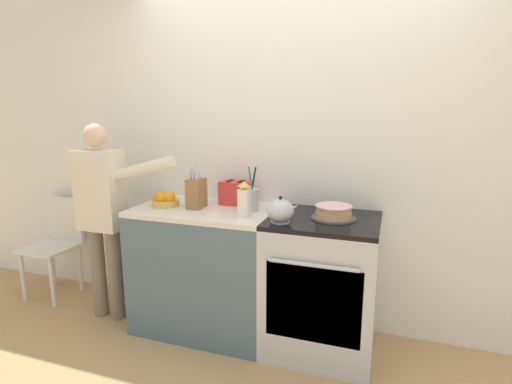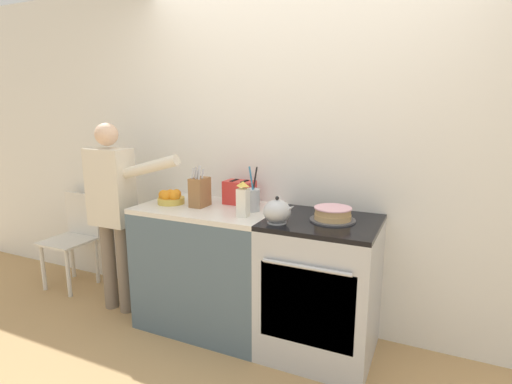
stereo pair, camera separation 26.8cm
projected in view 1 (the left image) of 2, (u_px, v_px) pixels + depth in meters
ground_plane at (272, 366)px, 2.58m from camera, size 16.00×16.00×0.00m
wall_back at (299, 154)px, 2.91m from camera, size 8.00×0.04×2.60m
counter_cabinet at (207, 268)px, 2.97m from camera, size 1.00×0.63×0.93m
stove_range at (321, 285)px, 2.69m from camera, size 0.71×0.67×0.93m
layer_cake at (334, 212)px, 2.58m from camera, size 0.29×0.29×0.09m
tea_kettle at (281, 211)px, 2.49m from camera, size 0.21×0.17×0.17m
knife_block at (196, 193)px, 2.85m from camera, size 0.10×0.15×0.30m
utensil_crock at (251, 199)px, 2.77m from camera, size 0.11×0.11×0.32m
fruit_bowl at (165, 199)px, 2.92m from camera, size 0.20×0.20×0.11m
toaster at (236, 193)px, 2.96m from camera, size 0.23×0.15×0.18m
milk_carton at (244, 200)px, 2.61m from camera, size 0.07×0.07×0.24m
person_baker at (102, 206)px, 3.01m from camera, size 0.90×0.20×1.52m
dining_chair at (57, 239)px, 3.53m from camera, size 0.40×0.40×0.85m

